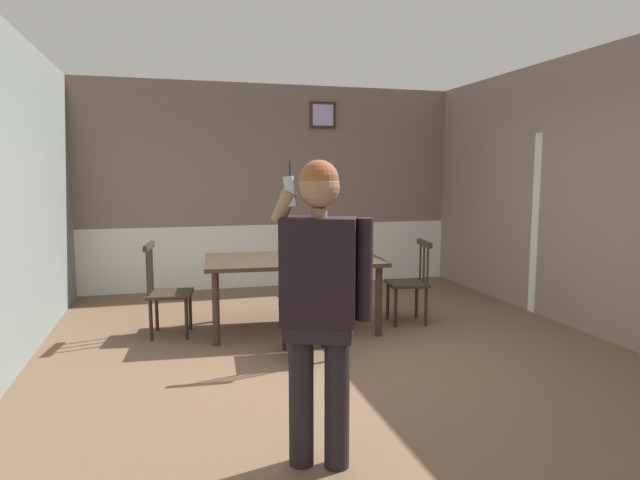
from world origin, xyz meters
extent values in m
plane|color=brown|center=(0.00, 0.00, 0.00)|extent=(7.15, 7.15, 0.00)
cube|color=#756056|center=(0.00, 3.25, 1.89)|extent=(5.48, 0.12, 1.99)
cube|color=silver|center=(0.00, 3.26, 0.45)|extent=(5.48, 0.14, 0.90)
cube|color=silver|center=(0.00, 3.23, 0.90)|extent=(5.48, 0.05, 0.06)
cube|color=#382314|center=(0.73, 3.17, 2.47)|extent=(0.38, 0.03, 0.38)
cube|color=#B3A9E2|center=(0.73, 3.16, 2.47)|extent=(0.30, 0.01, 0.30)
cube|color=gray|center=(2.74, 0.00, 1.44)|extent=(0.12, 6.50, 2.89)
cube|color=silver|center=(2.70, 0.90, 1.05)|extent=(0.06, 0.12, 2.10)
cube|color=#38281E|center=(-0.21, 0.97, 0.74)|extent=(1.89, 1.19, 0.04)
cylinder|color=#38281E|center=(-1.05, 0.61, 0.36)|extent=(0.07, 0.07, 0.72)
cylinder|color=#38281E|center=(0.56, 0.48, 0.36)|extent=(0.07, 0.07, 0.72)
cylinder|color=#38281E|center=(-0.98, 1.45, 0.36)|extent=(0.07, 0.07, 0.72)
cylinder|color=#38281E|center=(0.63, 1.33, 0.36)|extent=(0.07, 0.07, 0.72)
cube|color=#2D2319|center=(-1.46, 1.07, 0.43)|extent=(0.48, 0.48, 0.03)
cube|color=#2D2319|center=(-1.65, 1.09, 0.92)|extent=(0.10, 0.43, 0.06)
cylinder|color=#2D2319|center=(-1.63, 1.22, 0.69)|extent=(0.02, 0.02, 0.50)
cylinder|color=#2D2319|center=(-1.65, 1.09, 0.69)|extent=(0.02, 0.02, 0.50)
cylinder|color=#2D2319|center=(-1.67, 0.97, 0.69)|extent=(0.02, 0.02, 0.50)
cylinder|color=#2D2319|center=(-1.27, 1.21, 0.21)|extent=(0.04, 0.04, 0.41)
cylinder|color=#2D2319|center=(-1.31, 0.87, 0.21)|extent=(0.04, 0.04, 0.41)
cylinder|color=#2D2319|center=(-1.61, 1.26, 0.21)|extent=(0.04, 0.04, 0.41)
cylinder|color=#2D2319|center=(-1.65, 0.92, 0.21)|extent=(0.04, 0.04, 0.41)
cube|color=#2D2319|center=(1.04, 0.87, 0.44)|extent=(0.47, 0.47, 0.03)
cube|color=#2D2319|center=(1.23, 0.84, 0.88)|extent=(0.10, 0.42, 0.06)
cylinder|color=#2D2319|center=(1.22, 0.72, 0.68)|extent=(0.02, 0.02, 0.46)
cylinder|color=#2D2319|center=(1.23, 0.84, 0.68)|extent=(0.02, 0.02, 0.46)
cylinder|color=#2D2319|center=(1.25, 0.97, 0.68)|extent=(0.02, 0.02, 0.46)
cylinder|color=#2D2319|center=(0.86, 0.73, 0.21)|extent=(0.04, 0.04, 0.42)
cylinder|color=#2D2319|center=(0.90, 1.06, 0.21)|extent=(0.04, 0.04, 0.42)
cylinder|color=#2D2319|center=(1.19, 0.68, 0.21)|extent=(0.04, 0.04, 0.42)
cylinder|color=#2D2319|center=(1.23, 1.01, 0.21)|extent=(0.04, 0.04, 0.42)
cube|color=black|center=(-0.28, 0.10, 0.43)|extent=(0.49, 0.49, 0.03)
cube|color=black|center=(-0.29, -0.11, 1.00)|extent=(0.46, 0.07, 0.06)
cylinder|color=black|center=(-0.43, -0.10, 0.74)|extent=(0.02, 0.02, 0.58)
cylinder|color=black|center=(-0.29, -0.11, 0.74)|extent=(0.02, 0.02, 0.58)
cylinder|color=black|center=(-0.15, -0.12, 0.74)|extent=(0.02, 0.02, 0.58)
cylinder|color=black|center=(-0.45, 0.29, 0.21)|extent=(0.04, 0.04, 0.42)
cylinder|color=black|center=(-0.08, 0.27, 0.21)|extent=(0.04, 0.04, 0.42)
cylinder|color=black|center=(-0.47, -0.08, 0.21)|extent=(0.04, 0.04, 0.42)
cylinder|color=black|center=(-0.10, -0.10, 0.21)|extent=(0.04, 0.04, 0.42)
cylinder|color=black|center=(-0.57, -1.77, 0.41)|extent=(0.14, 0.14, 0.82)
cylinder|color=black|center=(-0.76, -1.69, 0.41)|extent=(0.14, 0.14, 0.82)
cube|color=black|center=(-0.66, -1.73, 0.79)|extent=(0.41, 0.33, 0.12)
cube|color=black|center=(-0.66, -1.73, 1.12)|extent=(0.46, 0.36, 0.58)
cylinder|color=black|center=(-0.44, -1.82, 1.13)|extent=(0.09, 0.09, 0.55)
cylinder|color=#936B4C|center=(-0.84, -1.67, 1.47)|extent=(0.16, 0.16, 0.19)
cylinder|color=#936B4C|center=(-0.66, -1.73, 1.43)|extent=(0.09, 0.09, 0.05)
sphere|color=#936B4C|center=(-0.66, -1.73, 1.57)|extent=(0.22, 0.22, 0.22)
sphere|color=brown|center=(-0.66, -1.73, 1.61)|extent=(0.21, 0.21, 0.21)
cube|color=#B7B7BC|center=(-0.81, -1.70, 1.55)|extent=(0.08, 0.06, 0.16)
cylinder|color=black|center=(-0.81, -1.70, 1.67)|extent=(0.01, 0.01, 0.08)
camera|label=1|loc=(-1.43, -4.52, 1.64)|focal=30.50mm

